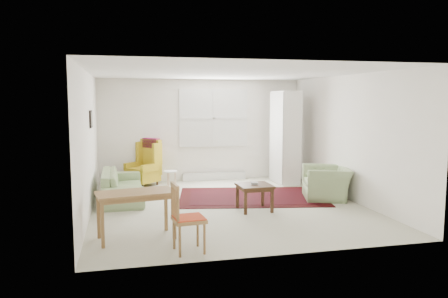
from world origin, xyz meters
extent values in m
cube|color=beige|center=(0.00, 0.00, 0.00)|extent=(5.00, 5.50, 0.01)
cube|color=white|center=(0.00, 0.00, 2.50)|extent=(5.00, 5.50, 0.01)
cube|color=white|center=(0.00, 2.75, 1.25)|extent=(5.00, 0.04, 2.50)
cube|color=white|center=(0.00, -2.75, 1.25)|extent=(5.00, 0.04, 2.50)
cube|color=white|center=(-2.50, 0.00, 1.25)|extent=(0.04, 5.50, 2.50)
cube|color=white|center=(2.50, 0.00, 1.25)|extent=(0.04, 5.50, 2.50)
cube|color=white|center=(0.30, 2.73, 1.55)|extent=(1.72, 0.06, 1.42)
cube|color=white|center=(0.30, 2.73, 1.55)|extent=(1.60, 0.02, 1.30)
cube|color=silver|center=(0.30, 2.67, 0.09)|extent=(1.60, 0.12, 0.18)
cube|color=black|center=(-2.48, 0.50, 1.65)|extent=(0.03, 0.42, 0.32)
cube|color=olive|center=(-2.46, 0.50, 1.65)|extent=(0.01, 0.34, 0.24)
imported|color=#839A67|center=(-1.95, 0.97, 0.41)|extent=(0.80, 2.01, 0.81)
imported|color=#839A67|center=(2.10, 0.12, 0.39)|extent=(1.12, 1.20, 0.78)
camera|label=1|loc=(-1.92, -7.91, 2.01)|focal=35.00mm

